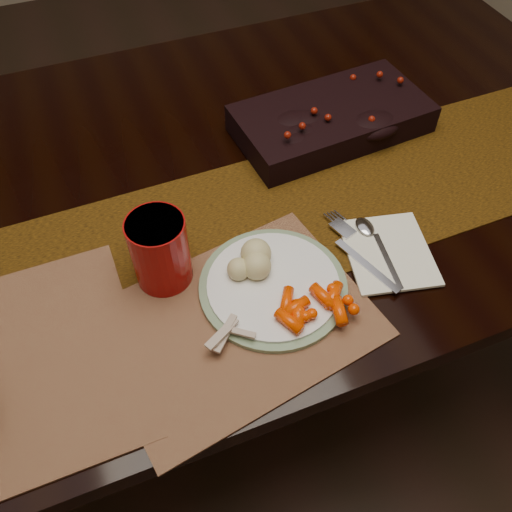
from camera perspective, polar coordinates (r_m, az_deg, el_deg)
name	(u,v)px	position (r m, az deg, el deg)	size (l,w,h in m)	color
floor	(233,356)	(1.67, -2.46, -10.46)	(5.00, 5.00, 0.00)	black
dining_table	(228,284)	(1.35, -3.00, -2.94)	(1.80, 1.00, 0.75)	black
table_runner	(235,229)	(0.96, -2.22, 2.82)	(1.56, 0.32, 0.00)	black
centerpiece	(332,115)	(1.15, 7.99, 14.50)	(0.39, 0.20, 0.08)	black
placemat_main	(237,322)	(0.85, -2.04, -6.99)	(0.41, 0.30, 0.00)	brown
dinner_plate	(273,286)	(0.88, 1.82, -3.13)	(0.24, 0.24, 0.01)	white
baby_carrots	(304,300)	(0.84, 5.05, -4.65)	(0.11, 0.09, 0.02)	#F33D00
mashed_potatoes	(243,260)	(0.87, -1.33, -0.40)	(0.08, 0.07, 0.05)	#D6C975
turkey_shreds	(229,331)	(0.81, -2.90, -7.91)	(0.07, 0.06, 0.02)	tan
napkin	(388,252)	(0.95, 13.75, 0.38)	(0.14, 0.16, 0.01)	white
fork	(361,256)	(0.93, 10.96, 0.03)	(0.03, 0.18, 0.00)	silver
spoon	(380,250)	(0.94, 12.95, 0.64)	(0.03, 0.15, 0.00)	silver
red_cup	(160,251)	(0.86, -10.08, 0.55)	(0.09, 0.09, 0.13)	#950A0A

